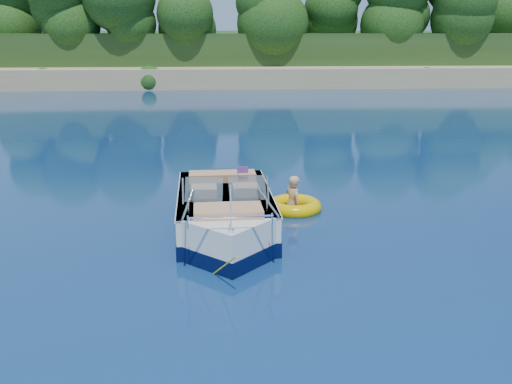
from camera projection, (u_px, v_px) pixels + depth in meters
ground at (295, 303)px, 9.49m from camera, size 160.00×160.00×0.00m
shoreline at (228, 57)px, 70.38m from camera, size 170.00×59.00×6.00m
treeline at (233, 14)px, 47.29m from camera, size 150.00×7.12×8.19m
motorboat at (225, 217)px, 12.60m from camera, size 2.23×5.86×1.95m
tow_tube at (294, 206)px, 14.31m from camera, size 1.78×1.78×0.37m
boy at (292, 211)px, 14.26m from camera, size 0.70×0.88×1.58m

